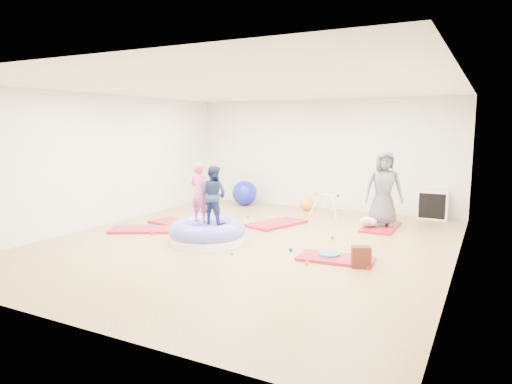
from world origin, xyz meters
The scene contains 19 objects.
room centered at (0.00, 0.00, 1.40)m, with size 7.01×8.01×2.81m.
gym_mat_front_left centered at (-2.40, -0.21, 0.03)m, with size 1.22×0.61×0.05m, color red.
gym_mat_mid_left centered at (-2.08, 0.64, 0.03)m, with size 1.29×0.65×0.05m, color red.
gym_mat_center_back centered at (-0.17, 1.60, 0.03)m, with size 1.33×0.67×0.06m, color red.
gym_mat_right centered at (1.78, -0.36, 0.02)m, with size 1.19×0.59×0.05m, color red.
gym_mat_rear_right centered at (1.91, 2.31, 0.03)m, with size 1.26×0.63×0.05m, color red.
inflatable_cushion centered at (-0.68, -0.35, 0.17)m, with size 1.42×1.42×0.45m.
child_pink centered at (-0.83, -0.34, 0.97)m, with size 0.41×0.27×1.11m, color #D14B80.
child_navy centered at (-0.53, -0.35, 0.94)m, with size 0.52×0.41×1.07m, color navy.
adult_caregiver centered at (1.93, 2.35, 0.84)m, with size 0.77×0.50×1.58m, color #505058.
infant centered at (1.69, 2.07, 0.16)m, with size 0.35×0.36×0.21m.
ball_pit_balls centered at (-0.40, 0.00, 0.03)m, with size 3.90×2.91×0.07m.
exercise_ball_blue centered at (-1.99, 3.44, 0.34)m, with size 0.67×0.67×0.67m, color #131CC1.
exercise_ball_orange centered at (-0.23, 3.54, 0.18)m, with size 0.36×0.36×0.36m, color #FFA222.
infant_play_gym centered at (0.48, 3.03, 0.35)m, with size 0.69×0.66×0.53m.
cube_shelf centered at (2.75, 3.79, 0.33)m, with size 0.66×0.33×0.66m.
balance_disc centered at (1.64, -0.28, 0.04)m, with size 0.37×0.37×0.08m, color teal.
backpack centered at (2.24, -0.55, 0.17)m, with size 0.29×0.18×0.33m, color maroon.
yellow_toy centered at (-0.89, -0.52, 0.01)m, with size 0.19×0.19×0.03m, color #DDAA04.
Camera 1 is at (3.91, -7.20, 2.13)m, focal length 32.00 mm.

